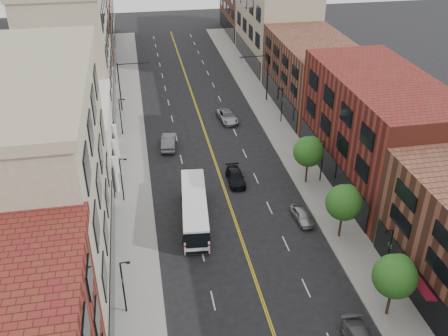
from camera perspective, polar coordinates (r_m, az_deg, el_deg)
sidewalk_left at (r=63.97m, az=-10.56°, el=1.87°), size 4.00×110.00×0.15m
sidewalk_right at (r=66.58m, az=6.87°, el=3.39°), size 4.00×110.00×0.15m
bldg_l_tanoffice at (r=41.30m, az=-20.72°, el=-2.57°), size 10.00×22.00×18.00m
bldg_l_white at (r=59.21m, az=-17.59°, el=2.74°), size 10.00×14.00×8.00m
bldg_l_far_a at (r=73.08m, az=-17.08°, el=12.34°), size 10.00×20.00×18.00m
bldg_l_far_b at (r=92.64m, az=-15.98°, el=15.22°), size 10.00×20.00×15.00m
bldg_r_mid at (r=57.44m, az=17.09°, el=4.19°), size 10.00×22.00×12.00m
bldg_r_far_a at (r=75.48m, az=10.10°, el=10.55°), size 10.00×20.00×10.00m
bldg_r_far_b at (r=93.98m, az=5.84°, el=16.08°), size 10.00×22.00×14.00m
bldg_r_far_c at (r=113.14m, az=2.96°, el=17.87°), size 10.00×18.00×11.00m
tree_r_1 at (r=40.62m, az=19.02°, el=-11.46°), size 3.40×3.40×5.59m
tree_r_2 at (r=47.54m, az=13.60°, el=-3.71°), size 3.40×3.40×5.59m
tree_r_3 at (r=55.40m, az=9.71°, el=1.98°), size 3.40×3.40×5.59m
lamp_l_1 at (r=40.16m, az=-11.41°, el=-12.93°), size 0.81×0.55×5.05m
lamp_l_2 at (r=53.01m, az=-11.59°, el=-1.08°), size 0.81×0.55×5.05m
lamp_l_3 at (r=67.23m, az=-11.70°, el=5.97°), size 0.81×0.55×5.05m
lamp_r_1 at (r=44.56m, az=18.27°, el=-8.99°), size 0.81×0.55×5.05m
lamp_r_2 at (r=56.42m, az=11.13°, el=1.04°), size 0.81×0.55×5.05m
lamp_r_3 at (r=69.95m, az=6.60°, el=7.41°), size 0.81×0.55×5.05m
signal_mast_left at (r=73.99m, az=-11.34°, el=9.72°), size 4.49×0.18×7.20m
signal_mast_right at (r=76.32m, az=4.47°, el=10.87°), size 4.49×0.18×7.20m
city_bus at (r=49.81m, az=-3.39°, el=-4.53°), size 3.39×11.12×2.82m
car_parked_far at (r=50.94m, az=8.92°, el=-5.38°), size 1.83×3.84×1.27m
car_lane_behind at (r=64.06m, az=-6.35°, el=3.02°), size 2.30×5.10×1.62m
car_lane_a at (r=56.45m, az=1.32°, el=-1.06°), size 1.87×4.47×1.29m
car_lane_b at (r=70.86m, az=0.38°, el=5.91°), size 2.82×5.20×1.39m
car_lane_c at (r=71.13m, az=0.44°, el=6.09°), size 2.04×4.65×1.56m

